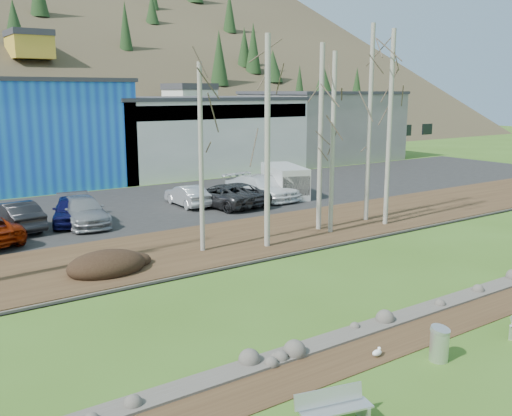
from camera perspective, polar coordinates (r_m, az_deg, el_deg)
ground at (r=17.79m, az=21.42°, el=-13.64°), size 200.00×200.00×0.00m
dirt_strip at (r=18.90m, az=16.06°, el=-11.70°), size 80.00×1.80×0.03m
near_bank_rocks at (r=19.49m, az=13.75°, el=-10.89°), size 80.00×0.80×0.50m
river at (r=22.21m, az=5.77°, el=-7.76°), size 80.00×8.00×0.90m
far_bank_rocks at (r=25.30m, az=-0.28°, el=-5.26°), size 80.00×0.80×0.46m
far_bank at (r=27.87m, az=-4.01°, el=-3.53°), size 80.00×7.00×0.15m
parking_lot at (r=37.06m, az=-12.34°, el=0.04°), size 80.00×14.00×0.14m
building_white at (r=54.27m, az=-6.43°, el=7.41°), size 18.36×12.24×6.80m
building_grey at (r=63.43m, az=6.51°, el=8.23°), size 14.28×12.24×7.30m
bench_intact at (r=13.57m, az=7.78°, el=-19.20°), size 1.76×0.89×0.84m
litter_bin at (r=16.99m, az=17.85°, el=-12.94°), size 0.65×0.65×0.90m
seagull at (r=16.85m, az=12.02°, el=-13.94°), size 0.38×0.18×0.28m
dirt_mound at (r=24.00m, az=-14.73°, el=-5.44°), size 3.23×2.28×0.63m
birch_2 at (r=26.21m, az=1.15°, el=6.49°), size 0.26×0.26×9.70m
birch_3 at (r=25.63m, az=-5.52°, el=4.91°), size 0.21×0.21×8.45m
birch_4 at (r=29.24m, az=7.67°, el=6.35°), size 0.23×0.23×9.12m
birch_5 at (r=29.76m, az=6.47°, el=6.91°), size 0.26×0.26×9.57m
birch_6 at (r=31.54m, az=13.20°, el=7.67°), size 0.25×0.25×10.37m
birch_7 at (r=32.36m, az=11.28°, el=8.19°), size 0.24×0.24×10.76m
car_1 at (r=32.50m, az=-22.95°, el=-0.72°), size 2.22×4.87×1.55m
car_3 at (r=32.61m, az=-16.93°, el=-0.29°), size 2.57×5.37×1.51m
car_4 at (r=33.01m, az=-18.04°, el=-0.20°), size 3.19×4.84×1.53m
car_5 at (r=36.55m, az=-6.89°, el=1.25°), size 1.55×4.12×1.34m
car_6 at (r=36.49m, az=-2.34°, el=1.40°), size 3.17×5.56×1.46m
car_7 at (r=38.42m, az=0.30°, el=2.02°), size 3.19×5.78×1.59m
car_8 at (r=36.08m, az=-3.41°, el=1.27°), size 3.17×5.56×1.46m
car_9 at (r=38.74m, az=0.98°, el=2.10°), size 3.19×5.78×1.59m
van_white at (r=39.61m, az=2.98°, el=2.69°), size 3.43×5.21×2.11m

